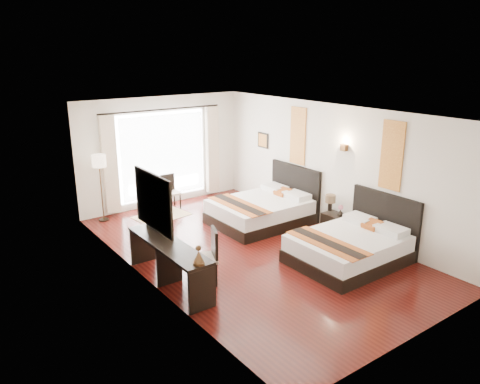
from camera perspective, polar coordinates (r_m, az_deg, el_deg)
floor at (r=9.57m, az=1.29°, el=-7.13°), size 4.50×7.50×0.01m
ceiling at (r=8.81m, az=1.41°, el=9.70°), size 4.50×7.50×0.02m
wall_headboard at (r=10.56m, az=11.07°, el=2.94°), size 0.01×7.50×2.80m
wall_desk at (r=7.99m, az=-11.55°, el=-1.67°), size 0.01×7.50×2.80m
wall_window at (r=12.19m, az=-9.46°, el=4.89°), size 4.50×0.01×2.80m
wall_entry at (r=6.69m, az=21.36°, el=-6.25°), size 4.50×0.01×2.80m
window_glass at (r=12.20m, az=-9.40°, el=4.42°), size 2.40×0.02×2.20m
sheer_curtain at (r=12.14m, az=-9.27°, el=4.37°), size 2.30×0.02×2.10m
drape_left at (r=11.55m, az=-15.59°, el=3.21°), size 0.35×0.14×2.35m
drape_right at (r=12.82m, az=-3.40°, el=5.13°), size 0.35×0.14×2.35m
art_panel_near at (r=9.48m, az=18.02°, el=4.24°), size 0.03×0.50×1.35m
art_panel_far at (r=11.19m, az=7.07°, el=6.79°), size 0.03×0.50×1.35m
wall_sconce at (r=10.17m, az=12.57°, el=5.31°), size 0.10×0.14×0.14m
mirror_frame at (r=7.70m, az=-10.53°, el=-1.14°), size 0.04×1.25×0.95m
mirror_glass at (r=7.71m, az=-10.36°, el=-1.11°), size 0.01×1.12×0.82m
bed_near at (r=9.23m, az=13.44°, el=-6.45°), size 2.12×1.65×1.20m
bed_far at (r=10.95m, az=2.84°, el=-2.14°), size 2.20×1.71×1.24m
nightstand at (r=10.52m, az=11.40°, el=-3.82°), size 0.39×0.48×0.46m
table_lamp at (r=10.44m, az=10.96°, el=-0.95°), size 0.23×0.23×0.36m
vase at (r=10.30m, az=12.14°, el=-2.31°), size 0.17×0.17×0.14m
console_desk at (r=8.22m, az=-8.63°, el=-8.63°), size 0.50×2.20×0.76m
television at (r=8.43m, az=-10.40°, el=-3.42°), size 0.19×0.88×0.50m
bronze_figurine at (r=7.21m, az=-5.06°, el=-7.79°), size 0.21×0.21×0.28m
desk_chair at (r=8.22m, az=-4.33°, el=-9.08°), size 0.60×0.60×0.98m
floor_lamp at (r=11.26m, az=-16.79°, el=3.13°), size 0.32×0.32×1.60m
side_table at (r=11.73m, az=-10.15°, el=-1.18°), size 0.52×0.52×0.61m
fruit_bowl at (r=11.62m, az=-10.33°, el=0.35°), size 0.25×0.25×0.06m
window_chair at (r=12.08m, az=-8.42°, el=-0.75°), size 0.42×0.42×0.87m
jute_rug at (r=11.62m, az=-9.55°, el=-2.88°), size 1.36×1.02×0.01m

